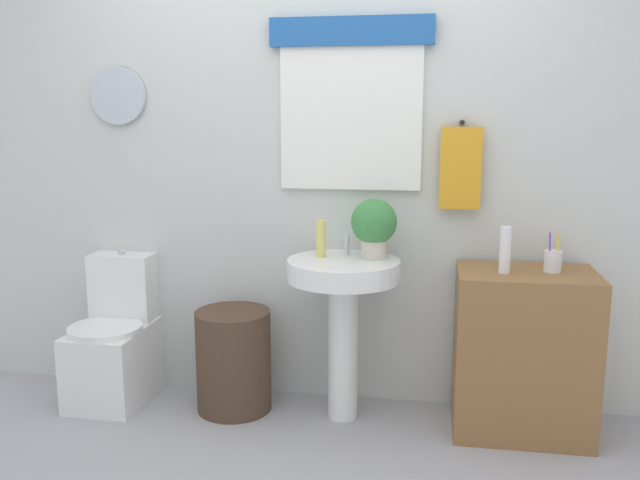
# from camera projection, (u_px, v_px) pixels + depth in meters

# --- Properties ---
(back_wall) EXTENTS (4.40, 0.18, 2.60)m
(back_wall) POSITION_uv_depth(u_px,v_px,m) (317.00, 155.00, 3.46)
(back_wall) COLOR silver
(back_wall) RESTS_ON ground_plane
(toilet) EXTENTS (0.38, 0.51, 0.79)m
(toilet) POSITION_uv_depth(u_px,v_px,m) (115.00, 344.00, 3.57)
(toilet) COLOR white
(toilet) RESTS_ON ground_plane
(laundry_hamper) EXTENTS (0.38, 0.38, 0.53)m
(laundry_hamper) POSITION_uv_depth(u_px,v_px,m) (234.00, 360.00, 3.43)
(laundry_hamper) COLOR #4C3828
(laundry_hamper) RESTS_ON ground_plane
(pedestal_sink) EXTENTS (0.55, 0.55, 0.82)m
(pedestal_sink) POSITION_uv_depth(u_px,v_px,m) (343.00, 298.00, 3.27)
(pedestal_sink) COLOR white
(pedestal_sink) RESTS_ON ground_plane
(faucet) EXTENTS (0.03, 0.03, 0.10)m
(faucet) POSITION_uv_depth(u_px,v_px,m) (347.00, 245.00, 3.34)
(faucet) COLOR silver
(faucet) RESTS_ON pedestal_sink
(wooden_cabinet) EXTENTS (0.64, 0.44, 0.79)m
(wooden_cabinet) POSITION_uv_depth(u_px,v_px,m) (523.00, 352.00, 3.17)
(wooden_cabinet) COLOR olive
(wooden_cabinet) RESTS_ON ground_plane
(soap_bottle) EXTENTS (0.05, 0.05, 0.18)m
(soap_bottle) POSITION_uv_depth(u_px,v_px,m) (321.00, 239.00, 3.28)
(soap_bottle) COLOR #DBD166
(soap_bottle) RESTS_ON pedestal_sink
(potted_plant) EXTENTS (0.23, 0.23, 0.30)m
(potted_plant) POSITION_uv_depth(u_px,v_px,m) (374.00, 225.00, 3.24)
(potted_plant) COLOR beige
(potted_plant) RESTS_ON pedestal_sink
(lotion_bottle) EXTENTS (0.05, 0.05, 0.22)m
(lotion_bottle) POSITION_uv_depth(u_px,v_px,m) (505.00, 250.00, 3.05)
(lotion_bottle) COLOR white
(lotion_bottle) RESTS_ON wooden_cabinet
(toothbrush_cup) EXTENTS (0.08, 0.08, 0.19)m
(toothbrush_cup) POSITION_uv_depth(u_px,v_px,m) (553.00, 261.00, 3.08)
(toothbrush_cup) COLOR silver
(toothbrush_cup) RESTS_ON wooden_cabinet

